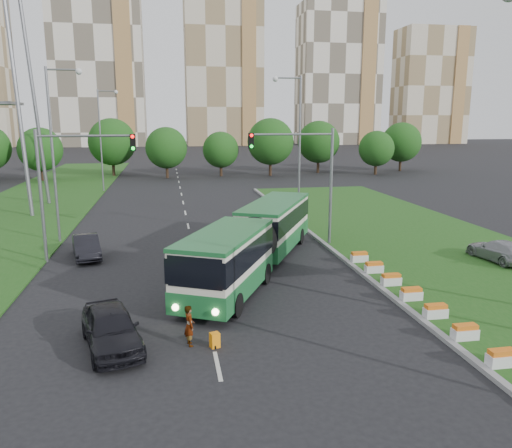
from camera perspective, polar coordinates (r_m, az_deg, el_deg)
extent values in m
plane|color=black|center=(24.25, 1.30, -8.80)|extent=(360.00, 360.00, 0.00)
cube|color=#1B4B15|center=(35.96, 19.42, -2.47)|extent=(14.00, 60.00, 0.15)
cube|color=gray|center=(33.13, 8.87, -3.09)|extent=(0.30, 60.00, 0.18)
cube|color=#1B4B15|center=(49.86, -25.61, 0.87)|extent=(12.00, 110.00, 0.10)
cylinder|color=slate|center=(34.34, 8.56, 4.11)|extent=(0.20, 0.20, 8.00)
cylinder|color=slate|center=(33.27, 4.18, 10.19)|extent=(5.50, 0.14, 0.14)
cube|color=black|center=(32.72, -0.57, 9.49)|extent=(0.32, 0.32, 1.00)
cylinder|color=slate|center=(32.45, -23.35, 2.82)|extent=(0.20, 0.20, 8.00)
cylinder|color=slate|center=(31.61, -18.97, 9.50)|extent=(5.50, 0.14, 0.14)
cube|color=black|center=(31.33, -13.89, 9.04)|extent=(0.32, 0.32, 1.00)
cube|color=silver|center=(174.33, -17.58, 17.08)|extent=(28.00, 15.00, 52.00)
cube|color=beige|center=(174.12, -3.77, 17.26)|extent=(25.00, 15.00, 50.00)
cube|color=silver|center=(182.84, 9.33, 16.41)|extent=(27.00, 15.00, 47.00)
cube|color=beige|center=(196.80, 19.29, 14.56)|extent=(24.00, 14.00, 40.00)
cube|color=beige|center=(23.92, 1.25, -4.41)|extent=(2.65, 7.31, 2.86)
cube|color=beige|center=(32.90, -1.95, 0.10)|extent=(2.65, 8.90, 2.86)
cylinder|color=black|center=(28.01, -0.47, -2.09)|extent=(2.65, 1.32, 2.65)
cube|color=#1B5F2E|center=(24.21, 1.24, -6.58)|extent=(2.73, 7.36, 1.01)
cube|color=#1B5F2E|center=(33.11, -1.94, -1.51)|extent=(2.73, 8.95, 1.01)
cube|color=black|center=(23.79, 1.25, -3.31)|extent=(2.73, 7.36, 1.11)
cube|color=black|center=(32.81, -1.96, 0.92)|extent=(2.73, 8.95, 1.11)
imported|color=black|center=(20.12, -16.24, -11.32)|extent=(3.03, 5.03, 1.60)
imported|color=black|center=(33.18, -18.82, -2.47)|extent=(2.41, 4.51, 1.41)
imported|color=gray|center=(33.59, 26.02, -2.73)|extent=(2.29, 4.60, 1.28)
imported|color=gray|center=(19.68, -7.62, -11.43)|extent=(0.50, 0.66, 1.62)
cube|color=orange|center=(19.62, -4.74, -13.08)|extent=(0.34, 0.29, 0.59)
cylinder|color=black|center=(19.59, -4.68, -13.86)|extent=(0.04, 0.14, 0.14)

